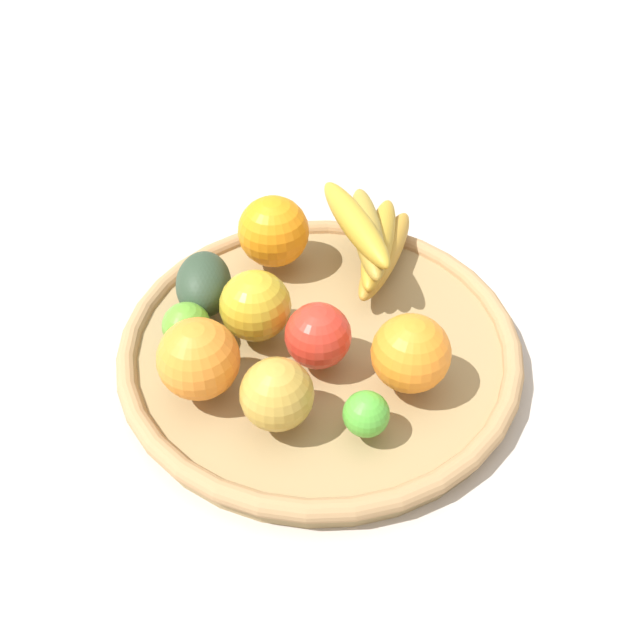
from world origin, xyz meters
The scene contains 12 objects.
ground_plane centered at (0.00, 0.00, 0.00)m, with size 2.40×2.40×0.00m, color #B5ACA5.
basket centered at (0.00, 0.00, 0.02)m, with size 0.42×0.42×0.03m.
apple_1 centered at (0.00, 0.04, 0.07)m, with size 0.07×0.07×0.07m, color red.
banana_bunch centered at (-0.05, -0.12, 0.07)m, with size 0.13×0.17×0.08m.
orange_1 centered at (0.11, 0.08, 0.07)m, with size 0.08×0.08×0.08m, color orange.
avocado centered at (0.13, -0.04, 0.06)m, with size 0.09×0.06×0.06m, color #2C3F2D.
orange_0 centered at (0.06, -0.12, 0.07)m, with size 0.08×0.08×0.08m, color orange.
orange_2 centered at (-0.09, 0.06, 0.07)m, with size 0.08×0.08×0.08m, color orange.
lime_1 centered at (0.13, 0.02, 0.06)m, with size 0.05×0.05×0.05m, color #599A2D.
apple_0 centered at (0.07, 0.00, 0.07)m, with size 0.07×0.07×0.07m, color gold.
apple_2 centered at (0.03, 0.11, 0.07)m, with size 0.07×0.07×0.07m, color #B58F37.
lime_0 centered at (-0.05, 0.12, 0.05)m, with size 0.04×0.04×0.04m, color green.
Camera 1 is at (-0.03, 0.50, 0.53)m, focal length 37.72 mm.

